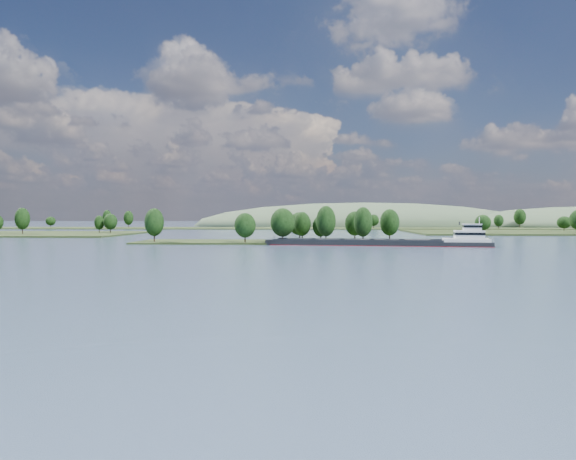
{
  "coord_description": "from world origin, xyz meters",
  "views": [
    {
      "loc": [
        15.19,
        -25.04,
        10.06
      ],
      "look_at": [
        7.6,
        130.0,
        6.0
      ],
      "focal_mm": 35.0,
      "sensor_mm": 36.0,
      "label": 1
    }
  ],
  "objects": [
    {
      "name": "cargo_barge",
      "position": [
        40.76,
        162.77,
        1.27
      ],
      "size": [
        74.83,
        19.96,
        10.05
      ],
      "color": "black",
      "rests_on": "ground"
    },
    {
      "name": "hill_west",
      "position": [
        60.0,
        500.0,
        0.0
      ],
      "size": [
        320.0,
        160.0,
        44.0
      ],
      "primitive_type": "ellipsoid",
      "color": "#3F543A",
      "rests_on": "ground"
    },
    {
      "name": "ground",
      "position": [
        0.0,
        120.0,
        0.0
      ],
      "size": [
        1800.0,
        1800.0,
        0.0
      ],
      "primitive_type": "plane",
      "color": "#3E506B",
      "rests_on": "ground"
    },
    {
      "name": "tree_island",
      "position": [
        6.21,
        179.11,
        4.23
      ],
      "size": [
        100.0,
        30.0,
        14.04
      ],
      "color": "#212F15",
      "rests_on": "ground"
    },
    {
      "name": "back_shoreline",
      "position": [
        8.16,
        399.82,
        0.67
      ],
      "size": [
        900.0,
        60.0,
        15.68
      ],
      "color": "#212F15",
      "rests_on": "ground"
    }
  ]
}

